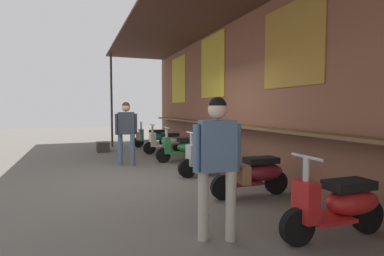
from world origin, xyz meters
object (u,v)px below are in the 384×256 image
scooter_cream (167,141)px  scooter_green (184,148)px  scooter_teal (154,137)px  shopper_with_handbag (127,127)px  scooter_silver (211,158)px  scooter_maroon (255,173)px  scooter_red (340,204)px  merchandise_crate (103,147)px  shopper_browsing (219,155)px

scooter_cream → scooter_green: (1.65, 0.00, 0.00)m
scooter_teal → shopper_with_handbag: (3.42, -1.54, 0.60)m
scooter_silver → scooter_maroon: size_ratio=1.00×
scooter_cream → shopper_with_handbag: size_ratio=0.86×
scooter_maroon → shopper_with_handbag: 3.93m
scooter_teal → scooter_red: bearing=92.1°
scooter_cream → merchandise_crate: bearing=-32.7°
scooter_cream → scooter_maroon: same height
scooter_silver → merchandise_crate: 5.01m
scooter_silver → merchandise_crate: scooter_silver is taller
scooter_green → scooter_teal: bearing=-88.1°
scooter_teal → scooter_silver: 5.26m
scooter_green → scooter_red: (5.30, 0.00, 0.00)m
shopper_with_handbag → scooter_cream: bearing=-38.3°
scooter_teal → scooter_silver: (5.26, -0.00, 0.00)m
scooter_teal → scooter_cream: size_ratio=1.00×
scooter_teal → scooter_red: (8.72, 0.00, 0.00)m
scooter_cream → shopper_with_handbag: (1.65, -1.54, 0.60)m
scooter_cream → scooter_green: size_ratio=1.00×
scooter_green → merchandise_crate: (-2.79, -1.93, -0.23)m
scooter_teal → scooter_maroon: bearing=92.1°
scooter_cream → scooter_red: same height
scooter_cream → scooter_maroon: 5.21m
scooter_teal → scooter_silver: same height
scooter_red → shopper_browsing: (-0.44, -1.31, 0.57)m
scooter_red → shopper_browsing: 1.49m
scooter_cream → scooter_red: bearing=87.8°
scooter_red → shopper_with_handbag: size_ratio=0.86×
shopper_browsing → merchandise_crate: 7.71m
scooter_teal → shopper_with_handbag: shopper_with_handbag is taller
merchandise_crate → scooter_silver: bearing=22.6°
scooter_teal → scooter_cream: bearing=92.1°
scooter_cream → shopper_browsing: bearing=76.5°
scooter_maroon → scooter_red: (1.74, 0.00, 0.00)m
scooter_cream → merchandise_crate: scooter_cream is taller
scooter_red → merchandise_crate: (-8.09, -1.93, -0.23)m
scooter_maroon → merchandise_crate: 6.63m
scooter_silver → shopper_with_handbag: shopper_with_handbag is taller
shopper_browsing → shopper_with_handbag: bearing=10.5°
scooter_cream → scooter_silver: 3.49m
scooter_cream → merchandise_crate: size_ratio=2.81×
shopper_browsing → merchandise_crate: shopper_browsing is taller
scooter_cream → shopper_browsing: 6.67m
scooter_green → scooter_maroon: (3.56, -0.00, 0.00)m
scooter_cream → shopper_with_handbag: bearing=44.7°
scooter_maroon → scooter_green: bearing=-87.5°
scooter_silver → merchandise_crate: size_ratio=2.82×
shopper_browsing → merchandise_crate: size_ratio=3.19×
scooter_silver → shopper_with_handbag: size_ratio=0.86×
scooter_red → merchandise_crate: scooter_red is taller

